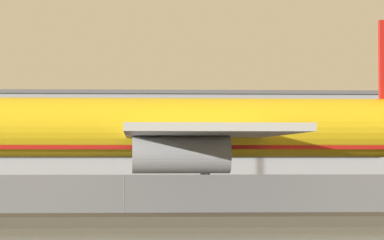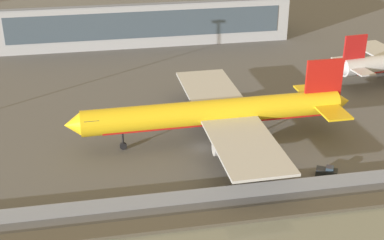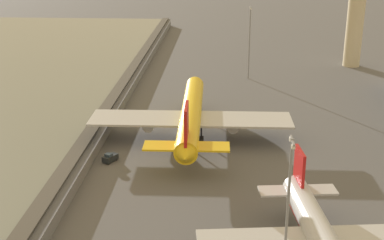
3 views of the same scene
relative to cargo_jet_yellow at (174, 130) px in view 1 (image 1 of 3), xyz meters
The scene contains 5 objects.
ground_plane 6.44m from the cargo_jet_yellow, 144.94° to the right, with size 500.00×500.00×0.00m, color #565659.
shoreline_seawall 23.45m from the cargo_jet_yellow, 97.89° to the right, with size 320.00×3.00×0.50m.
perimeter_fence 18.91m from the cargo_jet_yellow, 99.81° to the right, with size 280.00×0.10×2.33m.
cargo_jet_yellow is the anchor object (origin of this frame).
terminal_building 63.62m from the cargo_jet_yellow, 95.54° to the left, with size 77.53×18.71×11.94m.
Camera 1 is at (1.25, -64.63, 3.49)m, focal length 85.00 mm.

